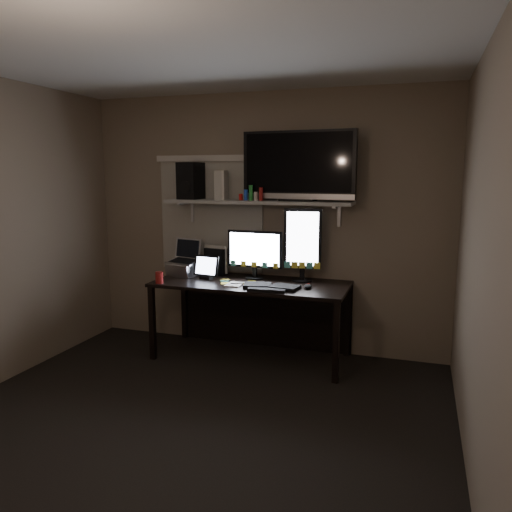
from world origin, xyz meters
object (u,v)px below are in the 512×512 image
at_px(monitor_landscape, 255,254).
at_px(tablet, 207,267).
at_px(speaker, 191,181).
at_px(cup, 159,278).
at_px(monitor_portrait, 303,245).
at_px(mouse, 308,286).
at_px(tv, 298,166).
at_px(laptop, 183,258).
at_px(game_console, 223,185).
at_px(desk, 255,298).
at_px(keyboard, 271,286).

bearing_deg(monitor_landscape, tablet, -159.77).
bearing_deg(speaker, cup, -96.29).
distance_m(monitor_portrait, mouse, 0.45).
relative_size(tv, speaker, 2.97).
height_order(mouse, laptop, laptop).
bearing_deg(tablet, monitor_landscape, 27.64).
xyz_separation_m(monitor_portrait, game_console, (-0.81, 0.03, 0.54)).
bearing_deg(monitor_portrait, tablet, -174.27).
xyz_separation_m(monitor_portrait, cup, (-1.24, -0.49, -0.30)).
distance_m(monitor_portrait, game_console, 0.97).
distance_m(cup, tv, 1.64).
distance_m(desk, speaker, 1.31).
height_order(mouse, tablet, tablet).
bearing_deg(keyboard, mouse, 12.42).
height_order(cup, tv, tv).
distance_m(desk, game_console, 1.13).
relative_size(monitor_portrait, laptop, 1.99).
relative_size(laptop, tv, 0.33).
bearing_deg(tv, desk, -164.29).
distance_m(mouse, game_console, 1.31).
height_order(desk, mouse, mouse).
relative_size(monitor_landscape, mouse, 5.17).
height_order(monitor_portrait, game_console, game_console).
height_order(tablet, laptop, laptop).
bearing_deg(speaker, monitor_portrait, 2.85).
bearing_deg(tablet, laptop, 174.58).
xyz_separation_m(desk, tablet, (-0.45, -0.11, 0.29)).
bearing_deg(monitor_portrait, cup, -164.07).
height_order(monitor_portrait, tablet, monitor_portrait).
relative_size(desk, keyboard, 3.57).
bearing_deg(cup, speaker, 79.64).
relative_size(monitor_portrait, speaker, 1.95).
xyz_separation_m(cup, game_console, (0.43, 0.52, 0.84)).
bearing_deg(game_console, tv, -13.45).
bearing_deg(mouse, speaker, 159.04).
xyz_separation_m(mouse, tv, (-0.17, 0.29, 1.05)).
bearing_deg(tablet, monitor_portrait, 21.12).
bearing_deg(tv, mouse, -54.92).
xyz_separation_m(tablet, speaker, (-0.25, 0.21, 0.81)).
bearing_deg(speaker, tablet, -35.69).
bearing_deg(laptop, mouse, 4.85).
bearing_deg(cup, monitor_portrait, 21.62).
height_order(game_console, speaker, speaker).
relative_size(monitor_landscape, game_console, 1.95).
bearing_deg(monitor_portrait, monitor_landscape, 179.16).
height_order(tv, speaker, tv).
distance_m(keyboard, tv, 1.13).
xyz_separation_m(cup, speaker, (0.09, 0.51, 0.88)).
relative_size(keyboard, mouse, 4.80).
distance_m(desk, monitor_portrait, 0.69).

